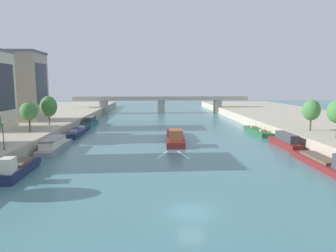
{
  "coord_description": "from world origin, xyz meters",
  "views": [
    {
      "loc": [
        -3.52,
        -27.28,
        11.86
      ],
      "look_at": [
        0.0,
        42.88,
        2.25
      ],
      "focal_mm": 32.79,
      "sensor_mm": 36.0,
      "label": 1
    }
  ],
  "objects_px": {
    "moored_boat_left_midway": "(91,122)",
    "moored_boat_right_gap_after": "(285,141)",
    "moored_boat_right_midway": "(257,131)",
    "tree_left_midway": "(49,106)",
    "moored_boat_left_end": "(18,168)",
    "moored_boat_left_downstream": "(78,132)",
    "tree_left_nearest": "(29,111)",
    "tree_right_midway": "(311,110)",
    "bridge_far": "(161,102)",
    "moored_boat_left_lone": "(54,145)",
    "barge_midriver": "(175,137)",
    "lamppost_left_bank": "(3,134)",
    "moored_boat_right_downstream": "(328,163)"
  },
  "relations": [
    {
      "from": "moored_boat_right_midway",
      "to": "moored_boat_left_downstream",
      "type": "bearing_deg",
      "value": 178.63
    },
    {
      "from": "moored_boat_left_lone",
      "to": "moored_boat_left_midway",
      "type": "xyz_separation_m",
      "value": [
        -0.29,
        34.53,
        0.07
      ]
    },
    {
      "from": "moored_boat_left_end",
      "to": "moored_boat_left_downstream",
      "type": "height_order",
      "value": "moored_boat_left_end"
    },
    {
      "from": "moored_boat_left_downstream",
      "to": "bridge_far",
      "type": "relative_size",
      "value": 0.22
    },
    {
      "from": "bridge_far",
      "to": "barge_midriver",
      "type": "bearing_deg",
      "value": -88.99
    },
    {
      "from": "moored_boat_left_lone",
      "to": "tree_left_midway",
      "type": "bearing_deg",
      "value": 110.35
    },
    {
      "from": "moored_boat_left_lone",
      "to": "moored_boat_right_midway",
      "type": "bearing_deg",
      "value": 21.72
    },
    {
      "from": "moored_boat_left_end",
      "to": "tree_right_midway",
      "type": "bearing_deg",
      "value": 22.21
    },
    {
      "from": "moored_boat_right_gap_after",
      "to": "tree_right_midway",
      "type": "relative_size",
      "value": 1.83
    },
    {
      "from": "barge_midriver",
      "to": "moored_boat_left_downstream",
      "type": "bearing_deg",
      "value": 155.1
    },
    {
      "from": "moored_boat_right_midway",
      "to": "bridge_far",
      "type": "xyz_separation_m",
      "value": [
        -21.77,
        53.64,
        3.9
      ]
    },
    {
      "from": "moored_boat_left_end",
      "to": "tree_left_midway",
      "type": "height_order",
      "value": "tree_left_midway"
    },
    {
      "from": "moored_boat_left_downstream",
      "to": "moored_boat_right_gap_after",
      "type": "xyz_separation_m",
      "value": [
        42.69,
        -17.64,
        0.57
      ]
    },
    {
      "from": "moored_boat_left_lone",
      "to": "moored_boat_right_gap_after",
      "type": "bearing_deg",
      "value": 0.73
    },
    {
      "from": "moored_boat_left_midway",
      "to": "bridge_far",
      "type": "height_order",
      "value": "bridge_far"
    },
    {
      "from": "barge_midriver",
      "to": "lamppost_left_bank",
      "type": "height_order",
      "value": "lamppost_left_bank"
    },
    {
      "from": "moored_boat_right_midway",
      "to": "barge_midriver",
      "type": "bearing_deg",
      "value": -155.59
    },
    {
      "from": "moored_boat_left_downstream",
      "to": "tree_left_midway",
      "type": "height_order",
      "value": "tree_left_midway"
    },
    {
      "from": "bridge_far",
      "to": "moored_boat_left_downstream",
      "type": "bearing_deg",
      "value": -112.06
    },
    {
      "from": "moored_boat_left_lone",
      "to": "tree_left_nearest",
      "type": "relative_size",
      "value": 2.37
    },
    {
      "from": "moored_boat_left_downstream",
      "to": "moored_boat_right_downstream",
      "type": "xyz_separation_m",
      "value": [
        42.25,
        -32.62,
        0.25
      ]
    },
    {
      "from": "moored_boat_left_midway",
      "to": "tree_left_midway",
      "type": "bearing_deg",
      "value": -109.23
    },
    {
      "from": "moored_boat_left_midway",
      "to": "tree_left_nearest",
      "type": "relative_size",
      "value": 2.07
    },
    {
      "from": "moored_boat_left_downstream",
      "to": "moored_boat_left_midway",
      "type": "height_order",
      "value": "moored_boat_left_midway"
    },
    {
      "from": "tree_left_midway",
      "to": "bridge_far",
      "type": "relative_size",
      "value": 0.09
    },
    {
      "from": "tree_right_midway",
      "to": "bridge_far",
      "type": "bearing_deg",
      "value": 113.31
    },
    {
      "from": "moored_boat_left_midway",
      "to": "moored_boat_right_gap_after",
      "type": "xyz_separation_m",
      "value": [
        42.93,
        -33.98,
        0.14
      ]
    },
    {
      "from": "moored_boat_left_end",
      "to": "tree_left_midway",
      "type": "relative_size",
      "value": 1.56
    },
    {
      "from": "moored_boat_left_end",
      "to": "moored_boat_left_lone",
      "type": "bearing_deg",
      "value": 90.74
    },
    {
      "from": "moored_boat_right_gap_after",
      "to": "bridge_far",
      "type": "xyz_separation_m",
      "value": [
        -21.37,
        70.25,
        3.28
      ]
    },
    {
      "from": "moored_boat_left_end",
      "to": "moored_boat_left_midway",
      "type": "relative_size",
      "value": 0.84
    },
    {
      "from": "moored_boat_right_gap_after",
      "to": "tree_left_midway",
      "type": "relative_size",
      "value": 1.73
    },
    {
      "from": "moored_boat_left_downstream",
      "to": "moored_boat_right_midway",
      "type": "bearing_deg",
      "value": -1.37
    },
    {
      "from": "tree_right_midway",
      "to": "moored_boat_left_downstream",
      "type": "bearing_deg",
      "value": 165.05
    },
    {
      "from": "moored_boat_left_downstream",
      "to": "bridge_far",
      "type": "xyz_separation_m",
      "value": [
        21.32,
        52.61,
        3.85
      ]
    },
    {
      "from": "barge_midriver",
      "to": "tree_right_midway",
      "type": "height_order",
      "value": "tree_right_midway"
    },
    {
      "from": "moored_boat_left_midway",
      "to": "moored_boat_right_downstream",
      "type": "distance_m",
      "value": 64.83
    },
    {
      "from": "barge_midriver",
      "to": "moored_boat_left_end",
      "type": "bearing_deg",
      "value": -133.91
    },
    {
      "from": "moored_boat_left_end",
      "to": "moored_boat_left_downstream",
      "type": "distance_m",
      "value": 33.46
    },
    {
      "from": "moored_boat_left_lone",
      "to": "lamppost_left_bank",
      "type": "xyz_separation_m",
      "value": [
        -3.72,
        -10.55,
        3.77
      ]
    },
    {
      "from": "barge_midriver",
      "to": "lamppost_left_bank",
      "type": "xyz_separation_m",
      "value": [
        -26.1,
        -18.32,
        3.77
      ]
    },
    {
      "from": "moored_boat_left_end",
      "to": "tree_left_nearest",
      "type": "height_order",
      "value": "tree_left_nearest"
    },
    {
      "from": "tree_left_nearest",
      "to": "moored_boat_right_downstream",
      "type": "bearing_deg",
      "value": -22.44
    },
    {
      "from": "moored_boat_right_downstream",
      "to": "moored_boat_right_gap_after",
      "type": "relative_size",
      "value": 1.38
    },
    {
      "from": "moored_boat_left_end",
      "to": "bridge_far",
      "type": "relative_size",
      "value": 0.15
    },
    {
      "from": "barge_midriver",
      "to": "moored_boat_right_midway",
      "type": "distance_m",
      "value": 22.69
    },
    {
      "from": "barge_midriver",
      "to": "lamppost_left_bank",
      "type": "distance_m",
      "value": 32.11
    },
    {
      "from": "tree_right_midway",
      "to": "bridge_far",
      "type": "relative_size",
      "value": 0.09
    },
    {
      "from": "moored_boat_right_midway",
      "to": "tree_left_midway",
      "type": "relative_size",
      "value": 2.14
    },
    {
      "from": "moored_boat_right_downstream",
      "to": "tree_right_midway",
      "type": "distance_m",
      "value": 21.53
    }
  ]
}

